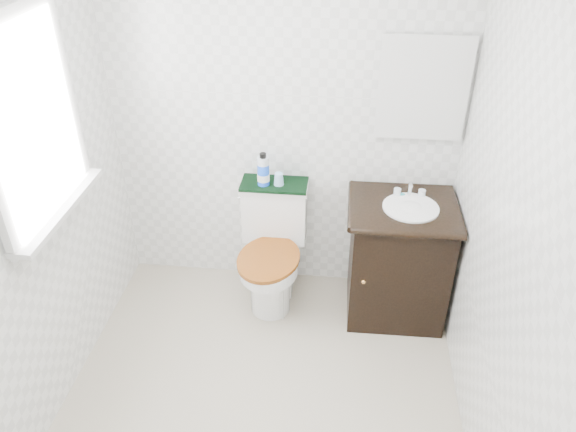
% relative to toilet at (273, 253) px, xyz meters
% --- Properties ---
extents(floor, '(2.40, 2.40, 0.00)m').
position_rel_toilet_xyz_m(floor, '(0.05, -0.97, -0.35)').
color(floor, beige).
rests_on(floor, ground).
extents(wall_back, '(2.40, 0.00, 2.40)m').
position_rel_toilet_xyz_m(wall_back, '(0.05, 0.23, 0.85)').
color(wall_back, silver).
rests_on(wall_back, ground).
extents(wall_left, '(0.00, 2.40, 2.40)m').
position_rel_toilet_xyz_m(wall_left, '(-1.05, -0.97, 0.85)').
color(wall_left, silver).
rests_on(wall_left, ground).
extents(wall_right, '(0.00, 2.40, 2.40)m').
position_rel_toilet_xyz_m(wall_right, '(1.15, -0.97, 0.85)').
color(wall_right, silver).
rests_on(wall_right, ground).
extents(window, '(0.02, 0.70, 0.90)m').
position_rel_toilet_xyz_m(window, '(-1.02, -0.72, 1.20)').
color(window, white).
rests_on(window, wall_left).
extents(mirror, '(0.50, 0.02, 0.60)m').
position_rel_toilet_xyz_m(mirror, '(0.87, 0.21, 1.10)').
color(mirror, silver).
rests_on(mirror, wall_back).
extents(toilet, '(0.45, 0.66, 0.80)m').
position_rel_toilet_xyz_m(toilet, '(0.00, 0.00, 0.00)').
color(toilet, white).
rests_on(toilet, floor).
extents(vanity, '(0.65, 0.56, 0.92)m').
position_rel_toilet_xyz_m(vanity, '(0.82, -0.06, 0.08)').
color(vanity, black).
rests_on(vanity, floor).
extents(trash_bin, '(0.22, 0.19, 0.30)m').
position_rel_toilet_xyz_m(trash_bin, '(0.01, -0.17, -0.20)').
color(trash_bin, silver).
rests_on(trash_bin, floor).
extents(towel, '(0.43, 0.22, 0.02)m').
position_rel_toilet_xyz_m(towel, '(0.00, 0.12, 0.46)').
color(towel, black).
rests_on(towel, toilet).
extents(mouthwash_bottle, '(0.08, 0.08, 0.22)m').
position_rel_toilet_xyz_m(mouthwash_bottle, '(-0.06, 0.10, 0.57)').
color(mouthwash_bottle, blue).
rests_on(mouthwash_bottle, towel).
extents(cup, '(0.06, 0.06, 0.08)m').
position_rel_toilet_xyz_m(cup, '(0.03, 0.10, 0.51)').
color(cup, '#89BAE0').
rests_on(cup, towel).
extents(soap_bar, '(0.07, 0.04, 0.02)m').
position_rel_toilet_xyz_m(soap_bar, '(0.79, 0.05, 0.48)').
color(soap_bar, '#1A7A81').
rests_on(soap_bar, vanity).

